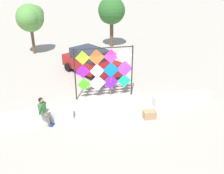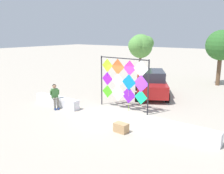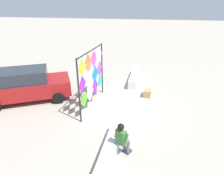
{
  "view_description": "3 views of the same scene",
  "coord_description": "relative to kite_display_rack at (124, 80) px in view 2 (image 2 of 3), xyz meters",
  "views": [
    {
      "loc": [
        -2.7,
        -11.03,
        6.58
      ],
      "look_at": [
        0.02,
        0.22,
        1.08
      ],
      "focal_mm": 39.6,
      "sensor_mm": 36.0,
      "label": 1
    },
    {
      "loc": [
        6.87,
        -9.58,
        4.22
      ],
      "look_at": [
        -0.23,
        0.27,
        1.48
      ],
      "focal_mm": 38.23,
      "sensor_mm": 36.0,
      "label": 2
    },
    {
      "loc": [
        -8.42,
        -1.58,
        4.89
      ],
      "look_at": [
        -0.54,
        0.18,
        1.3
      ],
      "focal_mm": 30.12,
      "sensor_mm": 36.0,
      "label": 3
    }
  ],
  "objects": [
    {
      "name": "plaza_ledge_right",
      "position": [
        3.89,
        -1.71,
        -1.44
      ],
      "size": [
        3.28,
        0.45,
        0.56
      ],
      "primitive_type": "cube",
      "color": "silver",
      "rests_on": "ground"
    },
    {
      "name": "cardboard_box_large",
      "position": [
        1.64,
        -2.71,
        -1.52
      ],
      "size": [
        0.63,
        0.43,
        0.4
      ],
      "primitive_type": "cube",
      "rotation": [
        0.0,
        0.0,
        -0.07
      ],
      "color": "tan",
      "rests_on": "ground"
    },
    {
      "name": "plaza_ledge_left",
      "position": [
        -3.62,
        -1.71,
        -1.44
      ],
      "size": [
        3.28,
        0.45,
        0.56
      ],
      "primitive_type": "cube",
      "color": "silver",
      "rests_on": "ground"
    },
    {
      "name": "seated_vendor",
      "position": [
        -3.3,
        -2.09,
        -0.9
      ],
      "size": [
        0.68,
        0.62,
        1.41
      ],
      "color": "#666056",
      "rests_on": "ground"
    },
    {
      "name": "parked_car",
      "position": [
        -0.17,
        3.71,
        -0.84
      ],
      "size": [
        3.87,
        4.82,
        1.73
      ],
      "color": "maroon",
      "rests_on": "ground"
    },
    {
      "name": "ground",
      "position": [
        0.14,
        -1.27,
        -1.72
      ],
      "size": [
        120.0,
        120.0,
        0.0
      ],
      "primitive_type": "plane",
      "color": "#ADA393"
    },
    {
      "name": "tree_palm_like",
      "position": [
        -4.21,
        9.37,
        1.34
      ],
      "size": [
        2.28,
        2.5,
        4.15
      ],
      "color": "brown",
      "rests_on": "ground"
    },
    {
      "name": "tree_far_right",
      "position": [
        2.84,
        10.28,
        1.43
      ],
      "size": [
        2.46,
        2.75,
        4.51
      ],
      "color": "brown",
      "rests_on": "ground"
    },
    {
      "name": "kite_display_rack",
      "position": [
        0.0,
        0.0,
        0.0
      ],
      "size": [
        3.23,
        0.21,
        3.0
      ],
      "color": "#232328",
      "rests_on": "ground"
    }
  ]
}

